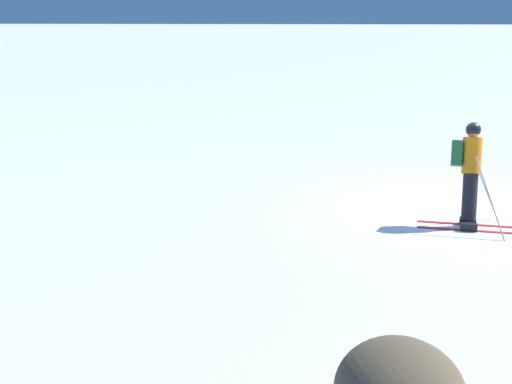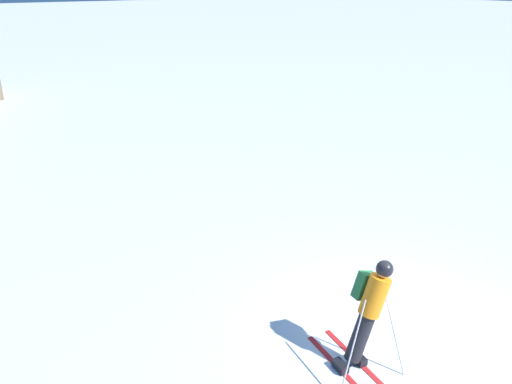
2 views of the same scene
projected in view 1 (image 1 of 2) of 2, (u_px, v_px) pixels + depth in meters
The scene contains 2 objects.
ground_plane at pixel (454, 210), 13.56m from camera, with size 300.00×300.00×0.00m, color white.
skier at pixel (470, 168), 12.49m from camera, with size 1.41×1.78×1.82m.
Camera 1 is at (-13.24, 2.98, 3.74)m, focal length 50.00 mm.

